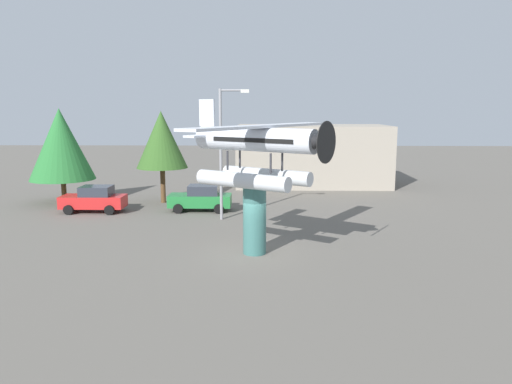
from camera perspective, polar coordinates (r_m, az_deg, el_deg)
name	(u,v)px	position (r m, az deg, el deg)	size (l,w,h in m)	color
ground_plane	(255,253)	(23.80, -0.16, -7.10)	(140.00, 140.00, 0.00)	#605B54
display_pedestal	(255,220)	(23.38, -0.17, -3.22)	(1.10, 1.10, 3.30)	#386B66
floatplane_monument	(257,150)	(22.80, 0.10, 4.90)	(7.01, 9.36, 4.00)	silver
car_near_red	(94,199)	(34.65, -18.25, -0.79)	(4.20, 2.02, 1.76)	red
car_mid_green	(201,198)	(33.50, -6.40, -0.70)	(4.20, 2.02, 1.76)	#237A38
streetlight_primary	(224,145)	(30.29, -3.75, 5.46)	(1.84, 0.28, 8.04)	gray
storefront_building	(312,155)	(45.16, 6.47, 4.28)	(13.46, 7.23, 5.39)	#9E9384
tree_west	(61,144)	(38.61, -21.67, 5.16)	(4.67, 4.67, 6.90)	brown
tree_east	(162,140)	(36.51, -10.89, 5.96)	(3.71, 3.71, 6.71)	brown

